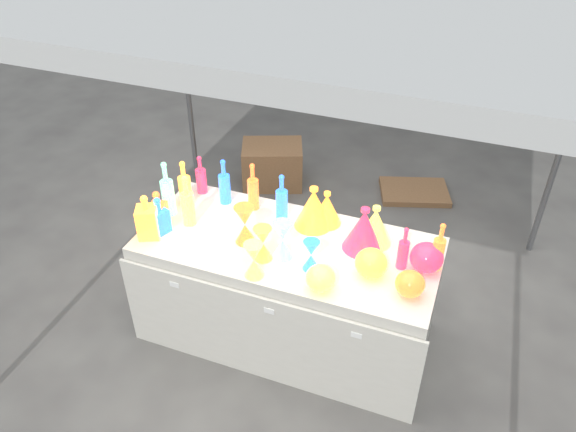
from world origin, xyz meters
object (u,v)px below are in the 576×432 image
(hourglass_0, at_px, (245,225))
(lampshade_0, at_px, (327,208))
(display_table, at_px, (287,290))
(globe_0, at_px, (371,264))
(cardboard_box_closed, at_px, (272,165))
(decanter_0, at_px, (147,216))

(hourglass_0, height_order, lampshade_0, hourglass_0)
(display_table, xyz_separation_m, globe_0, (0.53, -0.09, 0.45))
(globe_0, bearing_deg, cardboard_box_closed, 126.56)
(cardboard_box_closed, xyz_separation_m, globe_0, (1.33, -1.79, 0.62))
(cardboard_box_closed, relative_size, hourglass_0, 2.20)
(cardboard_box_closed, height_order, lampshade_0, lampshade_0)
(display_table, relative_size, lampshade_0, 8.11)
(cardboard_box_closed, distance_m, decanter_0, 2.04)
(decanter_0, distance_m, hourglass_0, 0.59)
(lampshade_0, bearing_deg, cardboard_box_closed, 120.76)
(display_table, distance_m, decanter_0, 0.99)
(globe_0, height_order, lampshade_0, lampshade_0)
(cardboard_box_closed, distance_m, hourglass_0, 1.97)
(display_table, distance_m, cardboard_box_closed, 1.89)
(display_table, distance_m, lampshade_0, 0.59)
(hourglass_0, bearing_deg, lampshade_0, 41.93)
(decanter_0, height_order, hourglass_0, decanter_0)
(lampshade_0, bearing_deg, decanter_0, -155.20)
(cardboard_box_closed, height_order, decanter_0, decanter_0)
(display_table, height_order, cardboard_box_closed, display_table)
(globe_0, bearing_deg, lampshade_0, 135.04)
(decanter_0, distance_m, globe_0, 1.35)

